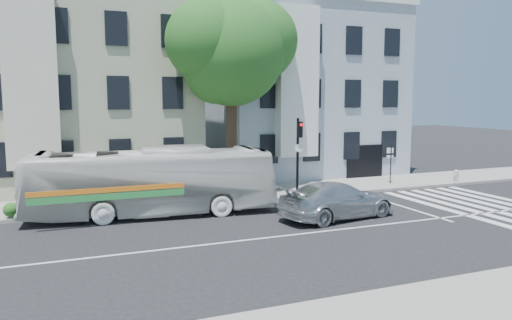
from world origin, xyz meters
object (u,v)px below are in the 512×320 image
bus (152,182)px  traffic_signal (299,146)px  fire_hydrant (456,176)px  sedan (337,200)px

bus → traffic_signal: traffic_signal is taller
traffic_signal → fire_hydrant: 10.48m
traffic_signal → fire_hydrant: bearing=20.0°
traffic_signal → sedan: bearing=-75.0°
sedan → traffic_signal: bearing=-17.5°
bus → sedan: (7.25, -3.48, -0.72)m
bus → fire_hydrant: bus is taller
bus → traffic_signal: size_ratio=2.63×
bus → traffic_signal: 8.20m
traffic_signal → fire_hydrant: (10.25, -0.51, -2.11)m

